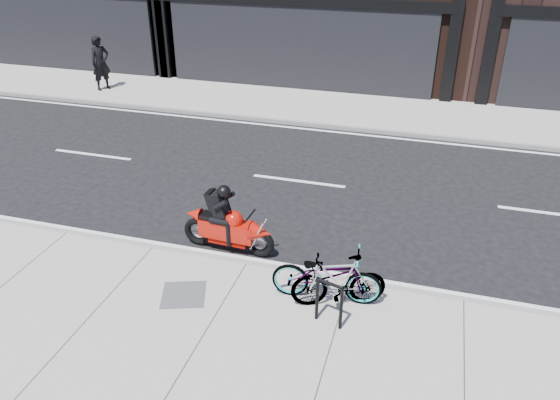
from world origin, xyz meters
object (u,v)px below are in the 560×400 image
(bike_rack, at_px, (329,300))
(pedestrian, at_px, (101,63))
(bicycle_front, at_px, (327,275))
(bicycle_rear, at_px, (339,281))
(utility_grate, at_px, (183,295))
(motorcycle, at_px, (232,225))

(bike_rack, distance_m, pedestrian, 15.04)
(pedestrian, bearing_deg, bicycle_front, -103.35)
(bicycle_rear, bearing_deg, bike_rack, -26.43)
(bike_rack, relative_size, utility_grate, 1.11)
(bicycle_rear, distance_m, motorcycle, 2.69)
(bike_rack, relative_size, bicycle_rear, 0.51)
(bicycle_front, height_order, pedestrian, pedestrian)
(utility_grate, bearing_deg, bicycle_rear, 11.15)
(bicycle_rear, height_order, pedestrian, pedestrian)
(pedestrian, relative_size, utility_grate, 2.61)
(bicycle_front, distance_m, bicycle_rear, 0.24)
(bike_rack, xyz_separation_m, motorcycle, (-2.34, 1.76, -0.02))
(bike_rack, relative_size, bicycle_front, 0.44)
(bike_rack, bearing_deg, bicycle_front, 105.64)
(bicycle_front, bearing_deg, pedestrian, 41.52)
(bicycle_rear, height_order, motorcycle, motorcycle)
(bicycle_front, relative_size, utility_grate, 2.53)
(motorcycle, distance_m, pedestrian, 12.14)
(pedestrian, bearing_deg, bike_rack, -104.62)
(motorcycle, bearing_deg, bike_rack, -34.18)
(bike_rack, distance_m, utility_grate, 2.64)
(pedestrian, bearing_deg, bicycle_rear, -102.99)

